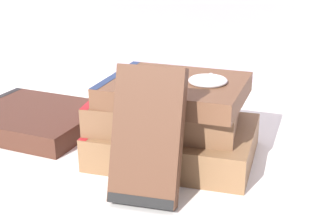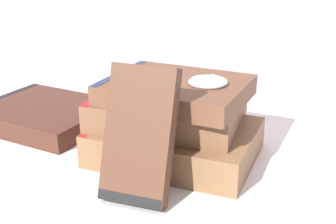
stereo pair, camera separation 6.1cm
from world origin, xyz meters
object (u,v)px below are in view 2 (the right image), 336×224
at_px(book_flat_top, 173,90).
at_px(reading_glasses, 169,113).
at_px(book_flat_bottom, 172,141).
at_px(book_flat_middle, 166,108).
at_px(book_leaning_front, 139,139).
at_px(pocket_watch, 208,82).
at_px(book_side_left, 43,114).

height_order(book_flat_top, reading_glasses, book_flat_top).
xyz_separation_m(book_flat_bottom, book_flat_middle, (-0.02, 0.02, 0.04)).
bearing_deg(book_flat_top, book_flat_middle, 142.93).
distance_m(book_flat_bottom, book_leaning_front, 0.13).
bearing_deg(book_leaning_front, book_flat_middle, 96.40).
bearing_deg(pocket_watch, book_flat_middle, 167.17).
distance_m(book_flat_middle, pocket_watch, 0.09).
distance_m(book_flat_bottom, pocket_watch, 0.11).
xyz_separation_m(book_flat_middle, pocket_watch, (0.07, -0.02, 0.05)).
bearing_deg(pocket_watch, book_flat_top, 178.73).
relative_size(book_flat_bottom, pocket_watch, 4.07).
bearing_deg(book_side_left, book_flat_middle, 1.10).
height_order(book_flat_middle, book_flat_top, book_flat_top).
bearing_deg(book_flat_top, reading_glasses, 116.44).
bearing_deg(book_flat_middle, book_flat_bottom, -47.49).
distance_m(book_flat_bottom, book_flat_middle, 0.05).
xyz_separation_m(book_flat_middle, book_leaning_front, (0.01, -0.13, 0.01)).
bearing_deg(book_flat_bottom, book_side_left, 171.22).
bearing_deg(book_flat_middle, book_side_left, 169.93).
bearing_deg(book_flat_middle, pocket_watch, -15.29).
bearing_deg(book_leaning_front, book_side_left, 146.78).
xyz_separation_m(book_flat_top, book_side_left, (-0.25, 0.05, -0.09)).
bearing_deg(reading_glasses, book_flat_top, -87.04).
height_order(book_flat_middle, book_leaning_front, book_leaning_front).
bearing_deg(reading_glasses, book_flat_middle, -90.57).
bearing_deg(book_side_left, book_flat_bottom, -1.86).
height_order(book_flat_top, book_leaning_front, book_leaning_front).
relative_size(book_side_left, book_leaning_front, 1.42).
relative_size(book_flat_middle, book_flat_top, 1.05).
xyz_separation_m(book_flat_bottom, pocket_watch, (0.05, 0.00, 0.10)).
xyz_separation_m(book_flat_bottom, reading_glasses, (-0.06, 0.16, -0.02)).
xyz_separation_m(book_flat_bottom, book_leaning_front, (-0.00, -0.12, 0.05)).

